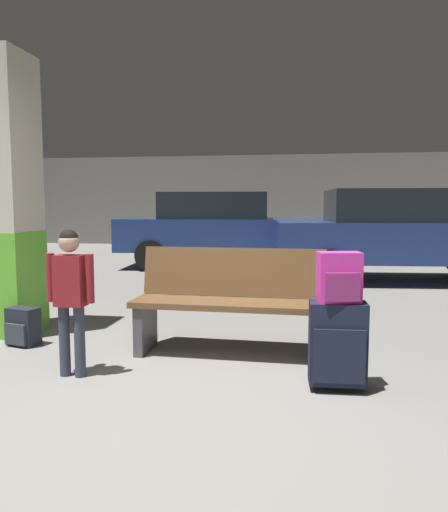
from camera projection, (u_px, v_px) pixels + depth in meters
ground_plane at (244, 302)px, 6.72m from camera, size 18.00×18.00×0.10m
garage_back_wall at (278, 201)px, 15.28m from camera, size 18.00×0.12×2.80m
structural_pillar at (3, 197)px, 4.78m from camera, size 0.57×0.57×2.69m
bench at (229, 302)px, 4.17m from camera, size 1.61×0.57×0.89m
suitcase at (338, 344)px, 3.34m from camera, size 0.39×0.25×0.60m
backpack_bright at (339, 278)px, 3.30m from camera, size 0.30×0.23×0.34m
child at (70, 287)px, 3.58m from camera, size 0.37×0.22×1.08m
backpack_dark_floor at (23, 327)px, 4.43m from camera, size 0.31×0.25×0.34m
parked_car_far at (221, 228)px, 10.06m from camera, size 4.21×2.02×1.51m
parked_car_near at (400, 233)px, 8.15m from camera, size 4.23×2.06×1.51m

